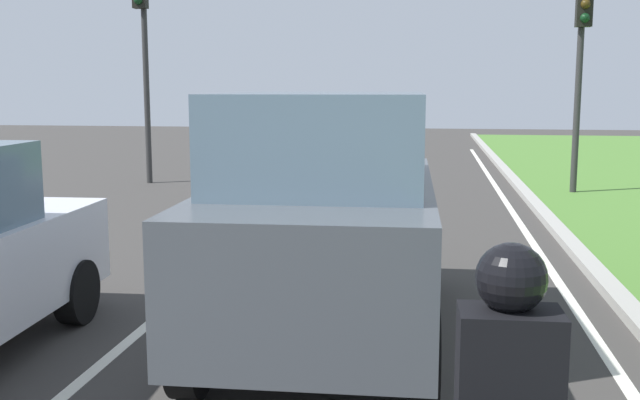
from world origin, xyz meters
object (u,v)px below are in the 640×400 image
at_px(rider_person, 507,379).
at_px(traffic_light_overhead_left, 143,33).
at_px(car_suv_ahead, 327,215).
at_px(traffic_light_near_right, 581,46).

bearing_deg(rider_person, traffic_light_overhead_left, 114.68).
relative_size(car_suv_ahead, traffic_light_overhead_left, 0.84).
relative_size(rider_person, traffic_light_overhead_left, 0.22).
bearing_deg(traffic_light_overhead_left, car_suv_ahead, -60.88).
height_order(car_suv_ahead, rider_person, car_suv_ahead).
bearing_deg(traffic_light_near_right, car_suv_ahead, -112.28).
bearing_deg(traffic_light_overhead_left, traffic_light_near_right, -3.49).
distance_m(car_suv_ahead, traffic_light_overhead_left, 12.23).
height_order(rider_person, traffic_light_near_right, traffic_light_near_right).
xyz_separation_m(traffic_light_near_right, traffic_light_overhead_left, (-9.88, 0.60, 0.41)).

